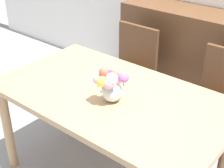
# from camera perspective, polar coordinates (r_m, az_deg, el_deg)

# --- Properties ---
(dining_table) EXTENTS (1.59, 0.92, 0.77)m
(dining_table) POSITION_cam_1_polar(r_m,az_deg,el_deg) (2.26, -0.04, -3.67)
(dining_table) COLOR tan
(dining_table) RESTS_ON ground_plane
(chair_left) EXTENTS (0.42, 0.42, 0.90)m
(chair_left) POSITION_cam_1_polar(r_m,az_deg,el_deg) (3.12, 3.12, 2.81)
(chair_left) COLOR brown
(chair_left) RESTS_ON ground_plane
(chair_right) EXTENTS (0.42, 0.42, 0.90)m
(chair_right) POSITION_cam_1_polar(r_m,az_deg,el_deg) (2.76, 17.87, -2.41)
(chair_right) COLOR brown
(chair_right) RESTS_ON ground_plane
(dresser) EXTENTS (1.40, 0.47, 1.00)m
(dresser) POSITION_cam_1_polar(r_m,az_deg,el_deg) (3.39, 13.09, 3.93)
(dresser) COLOR brown
(dresser) RESTS_ON ground_plane
(flower_vase) EXTENTS (0.18, 0.20, 0.25)m
(flower_vase) POSITION_cam_1_polar(r_m,az_deg,el_deg) (2.06, -0.26, -0.16)
(flower_vase) COLOR silver
(flower_vase) RESTS_ON dining_table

